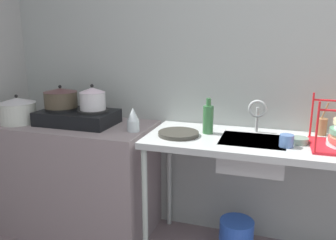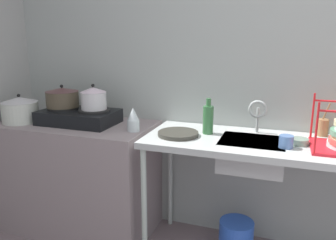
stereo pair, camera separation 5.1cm
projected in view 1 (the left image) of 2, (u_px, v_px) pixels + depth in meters
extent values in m
cube|color=#9EA39F|center=(303.00, 70.00, 2.19)|extent=(5.14, 0.10, 2.46)
cube|color=gray|center=(78.00, 177.00, 2.53)|extent=(1.13, 0.58, 0.83)
cube|color=#B5BBB8|center=(260.00, 143.00, 2.05)|extent=(1.40, 0.58, 0.04)
cylinder|color=#B2C1B5|center=(145.00, 208.00, 2.11)|extent=(0.04, 0.04, 0.79)
cylinder|color=#B6C0B9|center=(169.00, 177.00, 2.57)|extent=(0.04, 0.04, 0.79)
cube|color=black|center=(78.00, 117.00, 2.41)|extent=(0.55, 0.33, 0.10)
cylinder|color=black|center=(62.00, 108.00, 2.44)|extent=(0.22, 0.22, 0.02)
cylinder|color=black|center=(93.00, 111.00, 2.36)|extent=(0.22, 0.22, 0.02)
cylinder|color=#493F30|center=(61.00, 100.00, 2.42)|extent=(0.23, 0.23, 0.11)
cone|color=brown|center=(60.00, 90.00, 2.40)|extent=(0.24, 0.24, 0.03)
sphere|color=black|center=(60.00, 87.00, 2.40)|extent=(0.02, 0.02, 0.02)
cylinder|color=silver|center=(93.00, 101.00, 2.34)|extent=(0.18, 0.18, 0.12)
cone|color=silver|center=(92.00, 90.00, 2.32)|extent=(0.18, 0.18, 0.03)
sphere|color=black|center=(92.00, 86.00, 2.32)|extent=(0.02, 0.02, 0.02)
cylinder|color=silver|center=(18.00, 113.00, 2.44)|extent=(0.26, 0.26, 0.15)
cone|color=silver|center=(17.00, 100.00, 2.42)|extent=(0.26, 0.26, 0.04)
sphere|color=black|center=(16.00, 96.00, 2.41)|extent=(0.02, 0.02, 0.02)
cylinder|color=silver|center=(133.00, 126.00, 2.22)|extent=(0.08, 0.08, 0.08)
cone|color=silver|center=(133.00, 114.00, 2.20)|extent=(0.08, 0.08, 0.08)
cube|color=#B5BBB8|center=(252.00, 154.00, 2.06)|extent=(0.38, 0.32, 0.18)
cylinder|color=#B5BBB8|center=(257.00, 120.00, 2.20)|extent=(0.02, 0.02, 0.17)
torus|color=#B5BBB8|center=(257.00, 109.00, 2.13)|extent=(0.12, 0.02, 0.12)
cylinder|color=#34332C|center=(178.00, 134.00, 2.13)|extent=(0.26, 0.26, 0.03)
cylinder|color=red|center=(317.00, 128.00, 1.75)|extent=(0.01, 0.01, 0.29)
cylinder|color=red|center=(312.00, 116.00, 2.04)|extent=(0.01, 0.01, 0.29)
cylinder|color=#4D6FA7|center=(287.00, 141.00, 1.90)|extent=(0.08, 0.08, 0.07)
cylinder|color=gray|center=(299.00, 141.00, 1.97)|extent=(0.11, 0.11, 0.04)
cylinder|color=#346B3C|center=(208.00, 120.00, 2.16)|extent=(0.07, 0.07, 0.18)
cylinder|color=#346B3C|center=(209.00, 102.00, 2.14)|extent=(0.03, 0.03, 0.05)
cylinder|color=#996F46|center=(321.00, 127.00, 2.14)|extent=(0.07, 0.07, 0.11)
cylinder|color=olive|center=(323.00, 116.00, 2.12)|extent=(0.06, 0.01, 0.18)
cylinder|color=blue|center=(236.00, 237.00, 2.27)|extent=(0.23, 0.23, 0.25)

